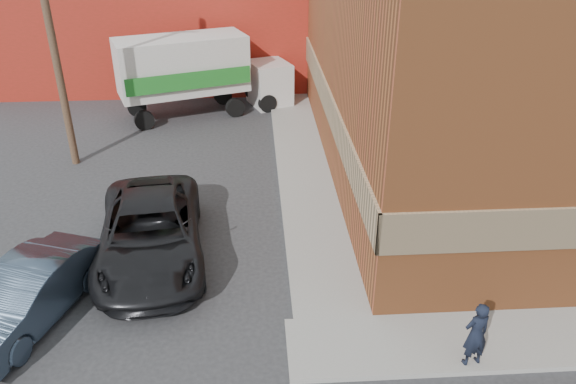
# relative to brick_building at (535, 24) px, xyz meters

# --- Properties ---
(ground) EXTENTS (90.00, 90.00, 0.00)m
(ground) POSITION_rel_brick_building_xyz_m (-8.50, -9.00, -4.68)
(ground) COLOR #28282B
(ground) RESTS_ON ground
(brick_building) EXTENTS (14.25, 18.25, 9.36)m
(brick_building) POSITION_rel_brick_building_xyz_m (0.00, 0.00, 0.00)
(brick_building) COLOR brown
(brick_building) RESTS_ON ground
(sidewalk_west) EXTENTS (1.80, 18.00, 0.12)m
(sidewalk_west) POSITION_rel_brick_building_xyz_m (-7.90, 0.00, -4.62)
(sidewalk_west) COLOR gray
(sidewalk_west) RESTS_ON ground
(warehouse) EXTENTS (16.30, 8.30, 5.60)m
(warehouse) POSITION_rel_brick_building_xyz_m (-14.50, 11.00, -1.87)
(warehouse) COLOR maroon
(warehouse) RESTS_ON ground
(utility_pole) EXTENTS (2.00, 0.26, 9.00)m
(utility_pole) POSITION_rel_brick_building_xyz_m (-16.00, 0.00, 0.06)
(utility_pole) COLOR brown
(utility_pole) RESTS_ON ground
(man) EXTENTS (0.61, 0.47, 1.49)m
(man) POSITION_rel_brick_building_xyz_m (-5.29, -10.55, -3.82)
(man) COLOR black
(man) RESTS_ON sidewalk_south
(sedan) EXTENTS (2.78, 4.48, 1.39)m
(sedan) POSITION_rel_brick_building_xyz_m (-14.68, -8.50, -3.99)
(sedan) COLOR #2F3D4E
(sedan) RESTS_ON ground
(suv_a) EXTENTS (3.27, 5.96, 1.58)m
(suv_a) POSITION_rel_brick_building_xyz_m (-12.32, -6.20, -3.89)
(suv_a) COLOR black
(suv_a) RESTS_ON ground
(box_truck) EXTENTS (7.18, 4.22, 3.40)m
(box_truck) POSITION_rel_brick_building_xyz_m (-11.87, 4.84, -2.72)
(box_truck) COLOR silver
(box_truck) RESTS_ON ground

